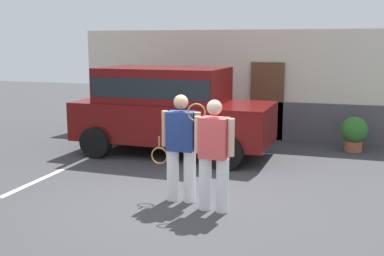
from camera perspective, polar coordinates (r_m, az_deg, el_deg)
ground_plane at (r=8.02m, az=-2.05°, el=-8.91°), size 40.00×40.00×0.00m
parking_stripe_0 at (r=10.57m, az=-14.51°, el=-4.47°), size 0.12×4.40×0.01m
house_frontage at (r=13.33m, az=6.54°, el=4.87°), size 9.67×0.40×2.97m
parked_suv at (r=11.21m, az=-2.75°, el=2.63°), size 4.65×2.26×2.05m
tennis_player_man at (r=7.85m, az=-1.35°, el=-2.28°), size 0.92×0.29×1.80m
tennis_player_woman at (r=7.40m, az=2.63°, el=-3.09°), size 0.79×0.32×1.77m
potted_plant_by_porch at (r=12.20m, az=18.89°, el=-0.48°), size 0.65×0.65×0.86m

